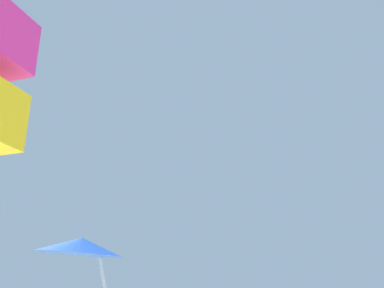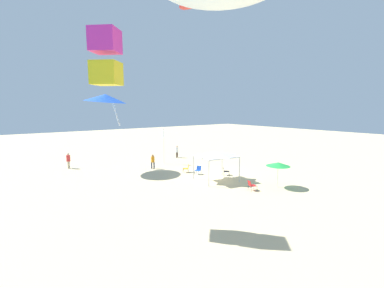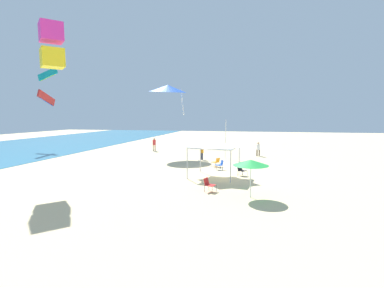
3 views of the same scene
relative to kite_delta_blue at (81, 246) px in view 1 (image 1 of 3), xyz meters
The scene contains 1 object.
kite_delta_blue is the anchor object (origin of this frame).
Camera 1 is at (-13.90, 11.86, 5.08)m, focal length 40.00 mm.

